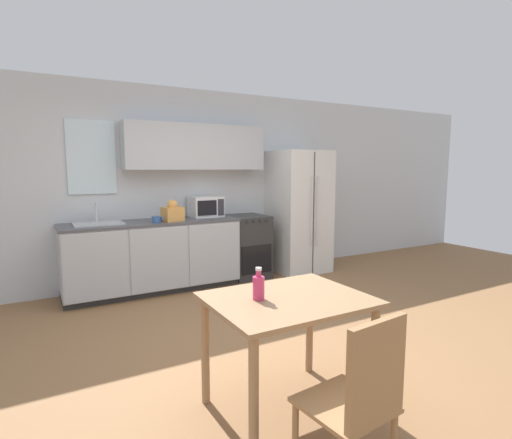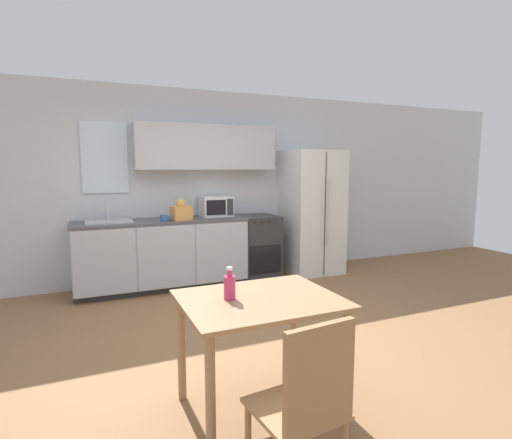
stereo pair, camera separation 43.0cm
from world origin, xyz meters
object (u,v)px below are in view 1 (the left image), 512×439
(microwave, at_px, (206,207))
(dining_chair_near, at_px, (361,395))
(oven_range, at_px, (247,246))
(drink_bottle, at_px, (259,287))
(coffee_mug, at_px, (157,219))
(refrigerator, at_px, (299,211))
(dining_table, at_px, (287,316))

(microwave, relative_size, dining_chair_near, 0.46)
(oven_range, distance_m, drink_bottle, 3.38)
(coffee_mug, distance_m, drink_bottle, 2.79)
(refrigerator, relative_size, coffee_mug, 14.35)
(coffee_mug, relative_size, dining_table, 0.13)
(refrigerator, height_order, dining_table, refrigerator)
(dining_table, bearing_deg, oven_range, 66.64)
(oven_range, bearing_deg, coffee_mug, -171.16)
(dining_chair_near, bearing_deg, oven_range, 63.83)
(coffee_mug, bearing_deg, microwave, 21.51)
(dining_table, xyz_separation_m, drink_bottle, (-0.18, 0.06, 0.21))
(refrigerator, bearing_deg, drink_bottle, -129.18)
(coffee_mug, height_order, drink_bottle, coffee_mug)
(coffee_mug, xyz_separation_m, dining_table, (0.07, -2.84, -0.32))
(refrigerator, xyz_separation_m, coffee_mug, (-2.27, -0.15, 0.03))
(dining_table, bearing_deg, coffee_mug, 91.33)
(microwave, bearing_deg, coffee_mug, -158.49)
(drink_bottle, bearing_deg, microwave, 73.71)
(microwave, xyz_separation_m, dining_chair_near, (-0.82, -3.92, -0.53))
(oven_range, height_order, coffee_mug, coffee_mug)
(microwave, bearing_deg, dining_chair_near, -101.83)
(dining_table, relative_size, drink_bottle, 4.82)
(coffee_mug, height_order, dining_chair_near, coffee_mug)
(refrigerator, xyz_separation_m, drink_bottle, (-2.39, -2.93, -0.08))
(refrigerator, bearing_deg, dining_chair_near, -121.51)
(oven_range, bearing_deg, drink_bottle, -116.64)
(dining_table, bearing_deg, dining_chair_near, -97.60)
(dining_chair_near, bearing_deg, drink_bottle, 89.77)
(microwave, bearing_deg, refrigerator, -6.26)
(refrigerator, xyz_separation_m, dining_chair_near, (-2.31, -3.76, -0.40))
(refrigerator, height_order, microwave, refrigerator)
(oven_range, height_order, dining_table, oven_range)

